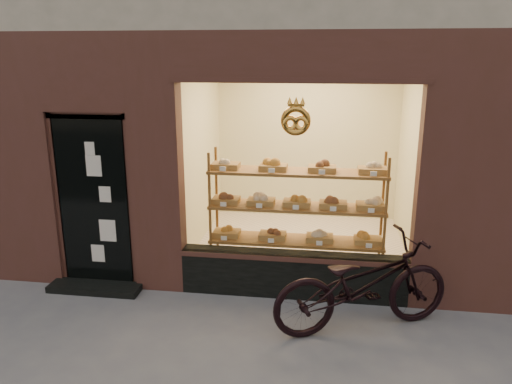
# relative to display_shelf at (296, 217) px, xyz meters

# --- Properties ---
(display_shelf) EXTENTS (2.20, 0.45, 1.70)m
(display_shelf) POSITION_rel_display_shelf_xyz_m (0.00, 0.00, 0.00)
(display_shelf) COLOR olive
(display_shelf) RESTS_ON ground
(bicycle) EXTENTS (2.08, 1.40, 1.04)m
(bicycle) POSITION_rel_display_shelf_xyz_m (0.77, -1.08, -0.35)
(bicycle) COLOR black
(bicycle) RESTS_ON ground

